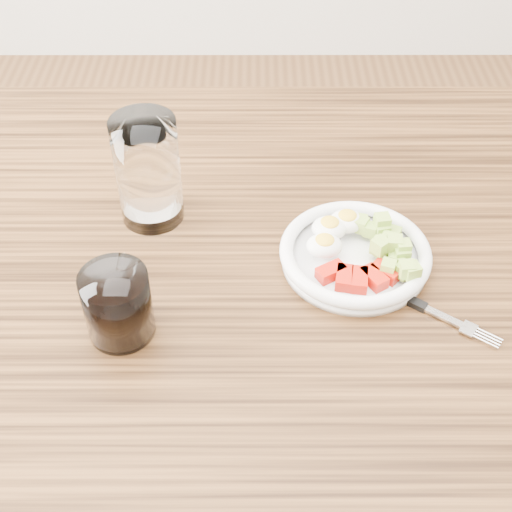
# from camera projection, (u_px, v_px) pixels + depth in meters

# --- Properties ---
(dining_table) EXTENTS (1.50, 0.90, 0.77)m
(dining_table) POSITION_uv_depth(u_px,v_px,m) (264.00, 333.00, 0.94)
(dining_table) COLOR brown
(dining_table) RESTS_ON ground
(bowl) EXTENTS (0.19, 0.19, 0.05)m
(bowl) POSITION_uv_depth(u_px,v_px,m) (355.00, 252.00, 0.88)
(bowl) COLOR white
(bowl) RESTS_ON dining_table
(fork) EXTENTS (0.15, 0.11, 0.01)m
(fork) POSITION_uv_depth(u_px,v_px,m) (412.00, 302.00, 0.84)
(fork) COLOR black
(fork) RESTS_ON dining_table
(water_glass) EXTENTS (0.08, 0.08, 0.15)m
(water_glass) POSITION_uv_depth(u_px,v_px,m) (148.00, 171.00, 0.90)
(water_glass) COLOR white
(water_glass) RESTS_ON dining_table
(coffee_glass) EXTENTS (0.08, 0.08, 0.09)m
(coffee_glass) POSITION_uv_depth(u_px,v_px,m) (118.00, 305.00, 0.78)
(coffee_glass) COLOR white
(coffee_glass) RESTS_ON dining_table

